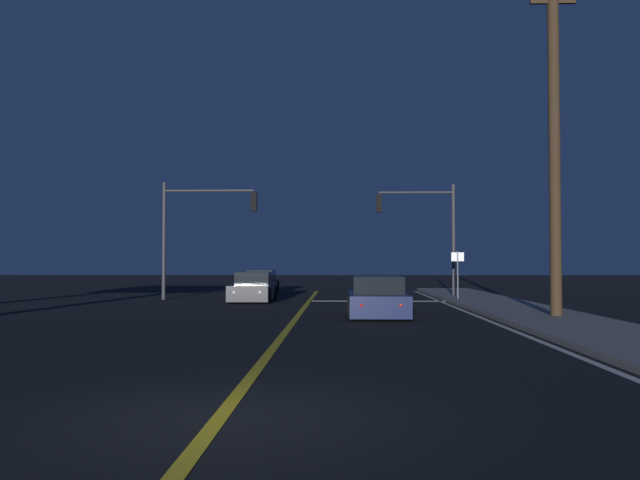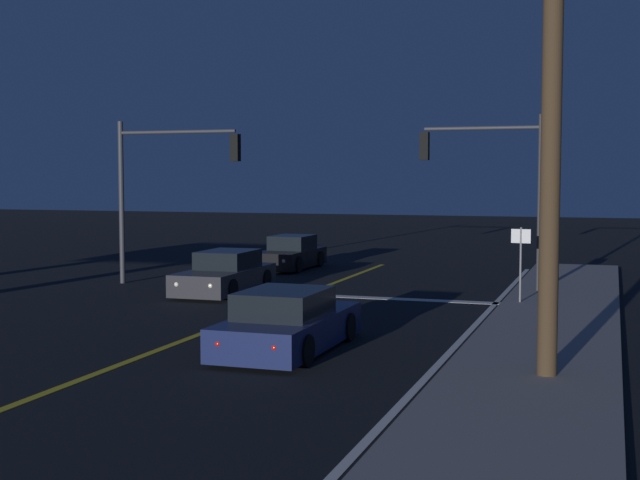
{
  "view_description": "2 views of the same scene",
  "coord_description": "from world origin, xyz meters",
  "px_view_note": "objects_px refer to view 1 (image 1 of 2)",
  "views": [
    {
      "loc": [
        1.41,
        -7.88,
        1.84
      ],
      "look_at": [
        0.51,
        22.07,
        2.8
      ],
      "focal_mm": 37.28,
      "sensor_mm": 36.0,
      "label": 1
    },
    {
      "loc": [
        9.22,
        -3.19,
        3.74
      ],
      "look_at": [
        0.89,
        21.78,
        1.83
      ],
      "focal_mm": 49.53,
      "sensor_mm": 36.0,
      "label": 2
    }
  ],
  "objects_px": {
    "utility_pole_right": "(554,133)",
    "street_sign_corner": "(458,268)",
    "car_following_oncoming_navy": "(377,299)",
    "car_lead_oncoming_charcoal": "(253,289)",
    "traffic_signal_near_right": "(425,222)",
    "traffic_signal_far_left": "(199,220)",
    "car_mid_block_black": "(261,283)"
  },
  "relations": [
    {
      "from": "utility_pole_right",
      "to": "street_sign_corner",
      "type": "relative_size",
      "value": 5.0
    },
    {
      "from": "car_following_oncoming_navy",
      "to": "car_lead_oncoming_charcoal",
      "type": "height_order",
      "value": "same"
    },
    {
      "from": "car_following_oncoming_navy",
      "to": "car_lead_oncoming_charcoal",
      "type": "bearing_deg",
      "value": 122.64
    },
    {
      "from": "car_following_oncoming_navy",
      "to": "traffic_signal_near_right",
      "type": "xyz_separation_m",
      "value": [
        2.98,
        10.81,
        3.19
      ]
    },
    {
      "from": "car_following_oncoming_navy",
      "to": "traffic_signal_near_right",
      "type": "relative_size",
      "value": 0.83
    },
    {
      "from": "traffic_signal_near_right",
      "to": "traffic_signal_far_left",
      "type": "xyz_separation_m",
      "value": [
        -11.01,
        -1.4,
        0.02
      ]
    },
    {
      "from": "car_following_oncoming_navy",
      "to": "utility_pole_right",
      "type": "height_order",
      "value": "utility_pole_right"
    },
    {
      "from": "traffic_signal_near_right",
      "to": "utility_pole_right",
      "type": "bearing_deg",
      "value": 101.69
    },
    {
      "from": "car_mid_block_black",
      "to": "car_following_oncoming_navy",
      "type": "distance_m",
      "value": 16.79
    },
    {
      "from": "car_lead_oncoming_charcoal",
      "to": "traffic_signal_near_right",
      "type": "height_order",
      "value": "traffic_signal_near_right"
    },
    {
      "from": "car_mid_block_black",
      "to": "car_lead_oncoming_charcoal",
      "type": "distance_m",
      "value": 7.54
    },
    {
      "from": "car_mid_block_black",
      "to": "car_lead_oncoming_charcoal",
      "type": "height_order",
      "value": "same"
    },
    {
      "from": "car_mid_block_black",
      "to": "car_following_oncoming_navy",
      "type": "height_order",
      "value": "same"
    },
    {
      "from": "car_lead_oncoming_charcoal",
      "to": "utility_pole_right",
      "type": "xyz_separation_m",
      "value": [
        10.7,
        -9.53,
        5.27
      ]
    },
    {
      "from": "traffic_signal_near_right",
      "to": "street_sign_corner",
      "type": "height_order",
      "value": "traffic_signal_near_right"
    },
    {
      "from": "car_lead_oncoming_charcoal",
      "to": "traffic_signal_near_right",
      "type": "distance_m",
      "value": 9.17
    },
    {
      "from": "car_following_oncoming_navy",
      "to": "street_sign_corner",
      "type": "relative_size",
      "value": 2.06
    },
    {
      "from": "street_sign_corner",
      "to": "car_mid_block_black",
      "type": "bearing_deg",
      "value": 141.82
    },
    {
      "from": "car_lead_oncoming_charcoal",
      "to": "street_sign_corner",
      "type": "bearing_deg",
      "value": 177.87
    },
    {
      "from": "car_lead_oncoming_charcoal",
      "to": "utility_pole_right",
      "type": "bearing_deg",
      "value": 137.61
    },
    {
      "from": "car_following_oncoming_navy",
      "to": "traffic_signal_far_left",
      "type": "height_order",
      "value": "traffic_signal_far_left"
    },
    {
      "from": "car_following_oncoming_navy",
      "to": "car_lead_oncoming_charcoal",
      "type": "relative_size",
      "value": 1.01
    },
    {
      "from": "street_sign_corner",
      "to": "traffic_signal_near_right",
      "type": "bearing_deg",
      "value": 111.49
    },
    {
      "from": "traffic_signal_far_left",
      "to": "car_following_oncoming_navy",
      "type": "bearing_deg",
      "value": -49.54
    },
    {
      "from": "car_lead_oncoming_charcoal",
      "to": "traffic_signal_far_left",
      "type": "relative_size",
      "value": 0.83
    },
    {
      "from": "car_following_oncoming_navy",
      "to": "car_mid_block_black",
      "type": "bearing_deg",
      "value": 110.41
    },
    {
      "from": "car_mid_block_black",
      "to": "utility_pole_right",
      "type": "distance_m",
      "value": 21.1
    },
    {
      "from": "car_following_oncoming_navy",
      "to": "traffic_signal_far_left",
      "type": "bearing_deg",
      "value": 130.74
    },
    {
      "from": "traffic_signal_near_right",
      "to": "street_sign_corner",
      "type": "xyz_separation_m",
      "value": [
        1.1,
        -2.8,
        -2.23
      ]
    },
    {
      "from": "traffic_signal_near_right",
      "to": "utility_pole_right",
      "type": "relative_size",
      "value": 0.5
    },
    {
      "from": "car_lead_oncoming_charcoal",
      "to": "traffic_signal_near_right",
      "type": "bearing_deg",
      "value": -163.31
    },
    {
      "from": "car_lead_oncoming_charcoal",
      "to": "utility_pole_right",
      "type": "height_order",
      "value": "utility_pole_right"
    }
  ]
}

